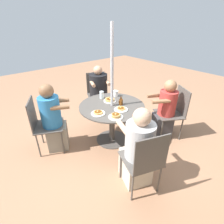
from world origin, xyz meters
The scene contains 18 objects.
ground_plane centered at (0.00, 0.00, 0.00)m, with size 12.00×12.00×0.00m, color #9E7051.
patio_table centered at (0.00, 0.00, 0.57)m, with size 1.14×1.14×0.73m.
umbrella_pole centered at (0.00, 0.00, 1.01)m, with size 0.05×0.05×2.03m, color #ADADB2.
patio_chair_north centered at (-0.45, -1.09, 0.55)m, with size 0.59×0.59×0.96m.
diner_north centered at (-0.38, -0.92, 0.53)m, with size 0.54×0.58×1.18m.
patio_chair_east centered at (1.05, -0.53, 0.55)m, with size 0.61×0.61×0.96m.
diner_east centered at (0.89, -0.45, 0.56)m, with size 0.53×0.48×1.20m.
patio_chair_south centered at (0.40, 1.11, 0.55)m, with size 0.58×0.58×0.96m.
diner_south centered at (0.34, 0.94, 0.53)m, with size 0.50×0.58×1.17m.
patio_chair_west centered at (-1.01, 0.61, 0.55)m, with size 0.62×0.62×0.96m.
diner_west centered at (-0.86, 0.51, 0.53)m, with size 0.57×0.51×1.14m.
pancake_plate_a centered at (0.22, 0.35, 0.76)m, with size 0.22×0.22×0.07m.
pancake_plate_b centered at (-0.08, -0.16, 0.75)m, with size 0.22×0.22×0.06m.
pancake_plate_c centered at (0.36, 0.09, 0.75)m, with size 0.22×0.22×0.05m.
pancake_plate_d centered at (-0.01, 0.22, 0.75)m, with size 0.22×0.22×0.04m.
syrup_bottle centered at (-0.14, 0.08, 0.79)m, with size 0.09×0.07×0.15m.
coffee_cup centered at (-0.31, -0.26, 0.79)m, with size 0.09×0.09×0.11m.
drinking_glass_a centered at (-0.05, -0.36, 0.80)m, with size 0.08×0.08×0.14m, color silver.
Camera 1 is at (1.73, 2.08, 2.07)m, focal length 28.00 mm.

